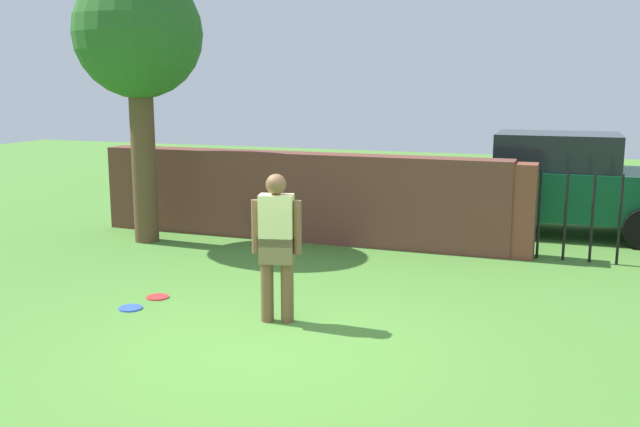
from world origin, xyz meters
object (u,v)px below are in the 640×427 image
(person, at_px, (277,241))
(car, at_px, (555,183))
(frisbee_blue, at_px, (130,308))
(tree, at_px, (138,40))
(frisbee_red, at_px, (158,297))

(person, height_order, car, car)
(person, distance_m, frisbee_blue, 1.98)
(tree, height_order, frisbee_red, tree)
(car, height_order, frisbee_red, car)
(frisbee_red, bearing_deg, car, 52.26)
(person, relative_size, car, 0.38)
(tree, xyz_separation_m, person, (3.59, -2.93, -2.32))
(tree, relative_size, frisbee_blue, 15.99)
(tree, relative_size, person, 2.66)
(person, height_order, frisbee_red, person)
(frisbee_blue, bearing_deg, person, 5.94)
(frisbee_blue, bearing_deg, car, 54.14)
(person, xyz_separation_m, frisbee_blue, (-1.76, -0.18, -0.89))
(frisbee_red, bearing_deg, frisbee_blue, -96.78)
(car, bearing_deg, frisbee_red, -128.64)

